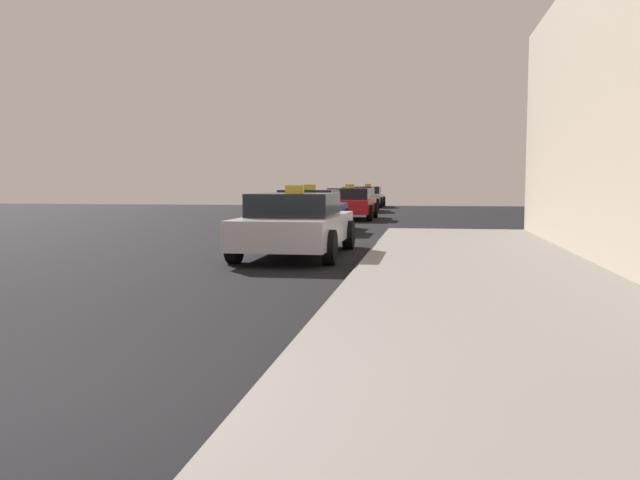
# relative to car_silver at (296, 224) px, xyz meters

# --- Properties ---
(sidewalk) EXTENTS (4.00, 32.00, 0.15)m
(sidewalk) POSITION_rel_car_silver_xyz_m (3.50, -9.60, -0.57)
(sidewalk) COLOR gray
(sidewalk) RESTS_ON ground_plane
(car_silver) EXTENTS (2.00, 4.56, 1.43)m
(car_silver) POSITION_rel_car_silver_xyz_m (0.00, 0.00, 0.00)
(car_silver) COLOR #B7B7BF
(car_silver) RESTS_ON ground_plane
(car_blue) EXTENTS (2.04, 4.16, 1.43)m
(car_blue) POSITION_rel_car_silver_xyz_m (-0.93, 6.87, -0.00)
(car_blue) COLOR #233899
(car_blue) RESTS_ON ground_plane
(car_red) EXTENTS (2.05, 4.07, 1.43)m
(car_red) POSITION_rel_car_silver_xyz_m (-0.50, 13.72, -0.00)
(car_red) COLOR red
(car_red) RESTS_ON ground_plane
(car_green) EXTENTS (1.92, 4.13, 1.27)m
(car_green) POSITION_rel_car_silver_xyz_m (-0.92, 21.33, -0.00)
(car_green) COLOR #196638
(car_green) RESTS_ON ground_plane
(car_white) EXTENTS (1.95, 4.04, 1.43)m
(car_white) POSITION_rel_car_silver_xyz_m (-1.00, 27.81, -0.00)
(car_white) COLOR white
(car_white) RESTS_ON ground_plane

